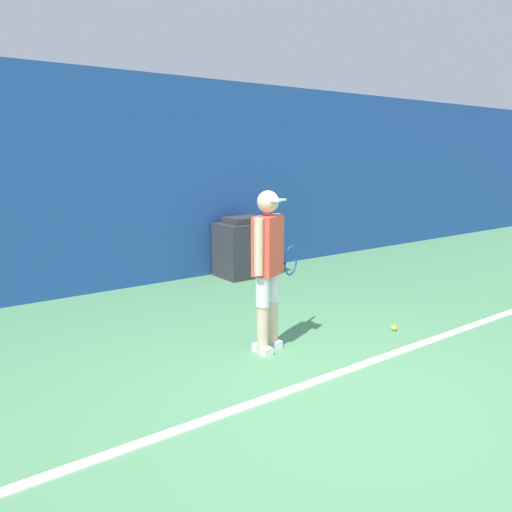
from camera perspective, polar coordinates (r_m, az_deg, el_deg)
ground_plane at (r=4.41m, az=9.49°, el=-15.46°), size 24.00×24.00×0.00m
back_wall at (r=7.71m, az=-14.52°, el=8.12°), size 24.00×0.10×3.18m
court_baseline at (r=4.60m, az=6.69°, el=-14.10°), size 21.60×0.10×0.01m
tennis_player at (r=5.03m, az=1.43°, el=-0.85°), size 0.90×0.52×1.65m
tennis_ball at (r=6.01m, az=15.49°, el=-7.93°), size 0.07×0.07×0.07m
covered_chair at (r=8.32m, az=-1.36°, el=0.94°), size 0.87×0.66×0.99m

